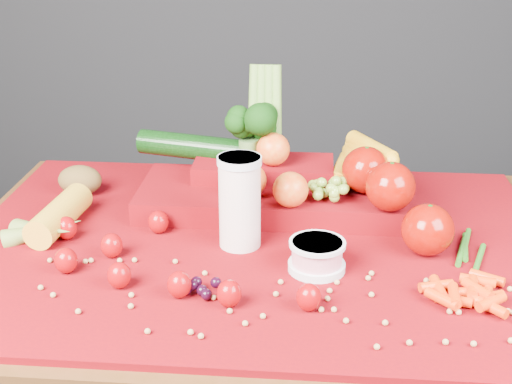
# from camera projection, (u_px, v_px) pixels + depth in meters

# --- Properties ---
(table) EXTENTS (1.10, 0.80, 0.75)m
(table) POSITION_uv_depth(u_px,v_px,m) (255.00, 293.00, 1.32)
(table) COLOR #3A240D
(table) RESTS_ON ground
(red_cloth) EXTENTS (1.05, 0.75, 0.01)m
(red_cloth) POSITION_uv_depth(u_px,v_px,m) (255.00, 244.00, 1.29)
(red_cloth) COLOR #6B0306
(red_cloth) RESTS_ON table
(milk_glass) EXTENTS (0.08, 0.08, 0.17)m
(milk_glass) POSITION_uv_depth(u_px,v_px,m) (240.00, 199.00, 1.24)
(milk_glass) COLOR beige
(milk_glass) RESTS_ON red_cloth
(yogurt_bowl) EXTENTS (0.10, 0.10, 0.05)m
(yogurt_bowl) POSITION_uv_depth(u_px,v_px,m) (317.00, 255.00, 1.18)
(yogurt_bowl) COLOR silver
(yogurt_bowl) RESTS_ON red_cloth
(strawberry_scatter) EXTENTS (0.48, 0.28, 0.05)m
(strawberry_scatter) POSITION_uv_depth(u_px,v_px,m) (151.00, 260.00, 1.17)
(strawberry_scatter) COLOR #9C0800
(strawberry_scatter) RESTS_ON red_cloth
(dark_grape_cluster) EXTENTS (0.06, 0.05, 0.03)m
(dark_grape_cluster) POSITION_uv_depth(u_px,v_px,m) (200.00, 289.00, 1.10)
(dark_grape_cluster) COLOR black
(dark_grape_cluster) RESTS_ON red_cloth
(soybean_scatter) EXTENTS (0.84, 0.24, 0.01)m
(soybean_scatter) POSITION_uv_depth(u_px,v_px,m) (244.00, 297.00, 1.10)
(soybean_scatter) COLOR tan
(soybean_scatter) RESTS_ON red_cloth
(corn_ear) EXTENTS (0.20, 0.24, 0.06)m
(corn_ear) POSITION_uv_depth(u_px,v_px,m) (48.00, 226.00, 1.29)
(corn_ear) COLOR yellow
(corn_ear) RESTS_ON red_cloth
(potato) EXTENTS (0.09, 0.07, 0.06)m
(potato) POSITION_uv_depth(u_px,v_px,m) (80.00, 180.00, 1.47)
(potato) COLOR brown
(potato) RESTS_ON red_cloth
(baby_carrot_pile) EXTENTS (0.18, 0.17, 0.03)m
(baby_carrot_pile) POSITION_uv_depth(u_px,v_px,m) (467.00, 289.00, 1.10)
(baby_carrot_pile) COLOR red
(baby_carrot_pile) RESTS_ON red_cloth
(green_bean_pile) EXTENTS (0.14, 0.12, 0.01)m
(green_bean_pile) POSITION_uv_depth(u_px,v_px,m) (466.00, 250.00, 1.24)
(green_bean_pile) COLOR #256316
(green_bean_pile) RESTS_ON red_cloth
(produce_mound) EXTENTS (0.62, 0.36, 0.27)m
(produce_mound) POSITION_uv_depth(u_px,v_px,m) (292.00, 181.00, 1.39)
(produce_mound) COLOR #6B0306
(produce_mound) RESTS_ON red_cloth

